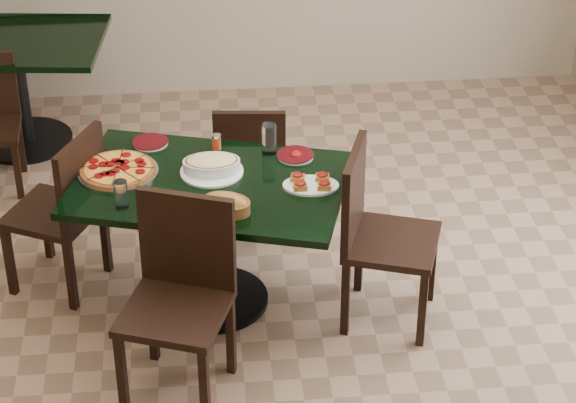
{
  "coord_description": "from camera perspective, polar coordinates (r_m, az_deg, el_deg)",
  "views": [
    {
      "loc": [
        -0.32,
        -4.62,
        3.65
      ],
      "look_at": [
        0.12,
        0.0,
        0.74
      ],
      "focal_mm": 70.0,
      "sensor_mm": 36.0,
      "label": 1
    }
  ],
  "objects": [
    {
      "name": "side_plate_near",
      "position": [
        5.39,
        -5.69,
        -0.56
      ],
      "size": [
        0.19,
        0.19,
        0.02
      ],
      "rotation": [
        0.0,
        0.0,
        -0.17
      ],
      "color": "silver",
      "rests_on": "main_table"
    },
    {
      "name": "chair_right",
      "position": [
        5.66,
        4.43,
        -1.3
      ],
      "size": [
        0.57,
        0.57,
        0.97
      ],
      "rotation": [
        0.0,
        0.0,
        1.25
      ],
      "color": "black",
      "rests_on": "floor"
    },
    {
      "name": "bruschetta_platter",
      "position": [
        5.56,
        1.17,
        0.95
      ],
      "size": [
        0.3,
        0.22,
        0.05
      ],
      "rotation": [
        0.0,
        0.0,
        -0.11
      ],
      "color": "silver",
      "rests_on": "main_table"
    },
    {
      "name": "chair_near",
      "position": [
        5.23,
        -5.48,
        -4.3
      ],
      "size": [
        0.59,
        0.59,
        0.99
      ],
      "rotation": [
        0.0,
        0.0,
        -0.35
      ],
      "color": "black",
      "rests_on": "floor"
    },
    {
      "name": "chair_left",
      "position": [
        5.98,
        -11.2,
        -0.13
      ],
      "size": [
        0.58,
        0.58,
        0.93
      ],
      "rotation": [
        0.0,
        0.0,
        -2.03
      ],
      "color": "black",
      "rests_on": "floor"
    },
    {
      "name": "chair_far",
      "position": [
        6.33,
        -1.91,
        1.95
      ],
      "size": [
        0.43,
        0.43,
        0.85
      ],
      "rotation": [
        0.0,
        0.0,
        3.05
      ],
      "color": "black",
      "rests_on": "floor"
    },
    {
      "name": "floor",
      "position": [
        5.9,
        -1.14,
        -6.16
      ],
      "size": [
        5.5,
        5.5,
        0.0
      ],
      "primitive_type": "plane",
      "color": "#8A694F",
      "rests_on": "ground"
    },
    {
      "name": "back_table",
      "position": [
        7.48,
        -13.66,
        6.46
      ],
      "size": [
        1.23,
        0.95,
        0.75
      ],
      "rotation": [
        0.0,
        0.0,
        -0.11
      ],
      "color": "black",
      "rests_on": "floor"
    },
    {
      "name": "water_glass_b",
      "position": [
        5.44,
        -8.48,
        0.36
      ],
      "size": [
        0.07,
        0.07,
        0.14
      ],
      "primitive_type": "cylinder",
      "color": "silver",
      "rests_on": "main_table"
    },
    {
      "name": "main_table",
      "position": [
        5.73,
        -3.96,
        -0.53
      ],
      "size": [
        1.54,
        1.21,
        0.75
      ],
      "rotation": [
        0.0,
        0.0,
        -0.28
      ],
      "color": "black",
      "rests_on": "floor"
    },
    {
      "name": "water_glass_a",
      "position": [
        5.83,
        -0.97,
        3.2
      ],
      "size": [
        0.08,
        0.08,
        0.16
      ],
      "primitive_type": "cylinder",
      "color": "silver",
      "rests_on": "main_table"
    },
    {
      "name": "side_plate_far_r",
      "position": [
        5.83,
        0.38,
        2.37
      ],
      "size": [
        0.19,
        0.19,
        0.03
      ],
      "rotation": [
        0.0,
        0.0,
        -0.61
      ],
      "color": "silver",
      "rests_on": "main_table"
    },
    {
      "name": "bread_basket",
      "position": [
        5.37,
        -3.12,
        -0.11
      ],
      "size": [
        0.28,
        0.25,
        0.1
      ],
      "rotation": [
        0.0,
        0.0,
        -0.48
      ],
      "color": "brown",
      "rests_on": "main_table"
    },
    {
      "name": "side_plate_far_l",
      "position": [
        6.0,
        -7.01,
        3.0
      ],
      "size": [
        0.19,
        0.19,
        0.02
      ],
      "rotation": [
        0.0,
        0.0,
        0.1
      ],
      "color": "silver",
      "rests_on": "main_table"
    },
    {
      "name": "lasagna_casserole",
      "position": [
        5.68,
        -3.91,
        1.87
      ],
      "size": [
        0.32,
        0.32,
        0.09
      ],
      "rotation": [
        0.0,
        0.0,
        0.0
      ],
      "color": "silver",
      "rests_on": "main_table"
    },
    {
      "name": "napkin_setting",
      "position": [
        5.41,
        -5.64,
        -0.44
      ],
      "size": [
        0.18,
        0.18,
        0.01
      ],
      "rotation": [
        0.0,
        0.0,
        -0.1
      ],
      "color": "white",
      "rests_on": "main_table"
    },
    {
      "name": "pepper_shaker",
      "position": [
        5.9,
        -3.65,
        3.05
      ],
      "size": [
        0.05,
        0.05,
        0.08
      ],
      "color": "red",
      "rests_on": "main_table"
    },
    {
      "name": "pepperoni_pizza",
      "position": [
        5.75,
        -8.64,
        1.6
      ],
      "size": [
        0.41,
        0.41,
        0.04
      ],
      "rotation": [
        0.0,
        0.0,
        -0.12
      ],
      "color": "silver",
      "rests_on": "main_table"
    }
  ]
}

